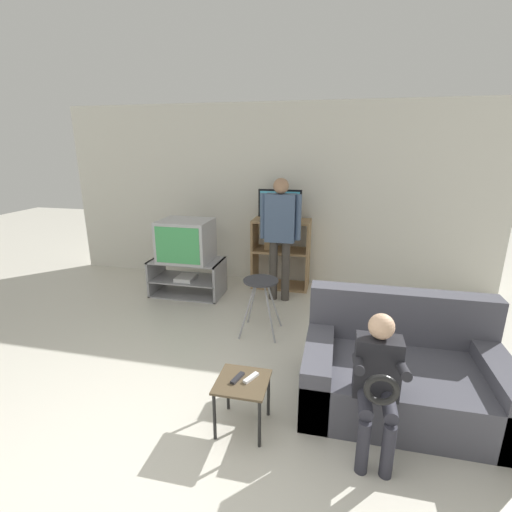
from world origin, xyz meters
TOP-DOWN VIEW (x-y plane):
  - ground_plane at (0.00, 0.00)m, footprint 18.00×18.00m
  - wall_back at (0.00, 3.87)m, footprint 6.40×0.06m
  - tv_stand at (-1.03, 3.01)m, footprint 0.98×0.54m
  - television_main at (-1.02, 3.00)m, footprint 0.68×0.58m
  - media_shelf at (0.19, 3.59)m, footprint 0.82×0.42m
  - television_flat at (0.17, 3.57)m, footprint 0.61×0.20m
  - folding_stool at (0.21, 2.14)m, footprint 0.42×0.42m
  - snack_table at (0.38, 0.68)m, footprint 0.37×0.37m
  - remote_control_black at (0.34, 0.69)m, footprint 0.08×0.15m
  - remote_control_white at (0.44, 0.72)m, footprint 0.10×0.15m
  - couch at (1.56, 1.26)m, footprint 1.54×0.98m
  - person_standing_adult at (0.25, 3.11)m, footprint 0.53×0.20m
  - person_seated_child at (1.30, 0.69)m, footprint 0.33×0.43m

SIDE VIEW (x-z plane):
  - ground_plane at x=0.00m, z-range 0.00..0.00m
  - tv_stand at x=-1.03m, z-range 0.00..0.50m
  - couch at x=1.56m, z-range -0.15..0.69m
  - snack_table at x=0.38m, z-range 0.14..0.53m
  - remote_control_black at x=0.34m, z-range 0.39..0.41m
  - remote_control_white at x=0.44m, z-range 0.39..0.41m
  - media_shelf at x=0.19m, z-range 0.01..1.02m
  - folding_stool at x=0.21m, z-range 0.21..0.84m
  - person_seated_child at x=1.30m, z-range 0.08..1.05m
  - television_main at x=-1.02m, z-range 0.50..1.06m
  - person_standing_adult at x=0.25m, z-range 0.18..1.81m
  - television_flat at x=0.17m, z-range 0.99..1.42m
  - wall_back at x=0.00m, z-range 0.00..2.60m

